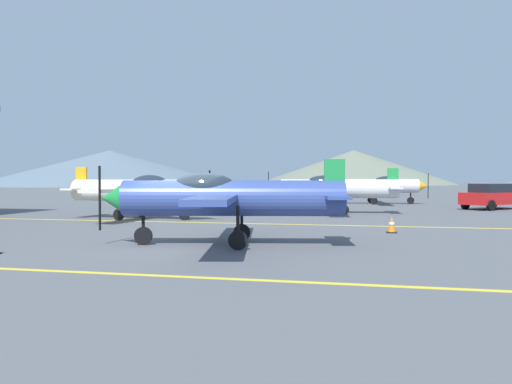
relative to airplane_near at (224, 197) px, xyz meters
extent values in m
plane|color=#54565B|center=(-1.29, -0.57, -1.42)|extent=(400.00, 400.00, 0.00)
cube|color=yellow|center=(-1.29, -4.96, -1.41)|extent=(80.00, 0.16, 0.01)
cube|color=yellow|center=(-1.29, 7.24, -1.41)|extent=(80.00, 0.16, 0.01)
cylinder|color=#33478C|center=(0.28, 0.06, -0.04)|extent=(6.53, 2.33, 1.04)
cone|color=#1E8C3F|center=(-3.21, -0.67, -0.04)|extent=(0.83, 1.00, 0.89)
cube|color=black|center=(-3.58, -0.74, -0.04)|extent=(0.06, 0.12, 1.90)
ellipsoid|color=#1E2833|center=(-0.56, -0.12, 0.27)|extent=(2.03, 1.22, 0.85)
cube|color=#33478C|center=(-0.10, -0.02, 0.01)|extent=(2.72, 8.39, 0.15)
cube|color=#33478C|center=(3.16, 0.65, 0.01)|extent=(1.15, 2.55, 0.09)
cube|color=#1E8C3F|center=(3.16, 0.65, 0.53)|extent=(0.61, 0.23, 1.14)
cylinder|color=black|center=(-2.33, -0.48, -0.67)|extent=(0.09, 0.09, 0.95)
cylinder|color=black|center=(-2.33, -0.48, -1.15)|extent=(0.54, 0.22, 0.53)
cylinder|color=black|center=(0.25, 1.12, -0.67)|extent=(0.09, 0.09, 0.95)
cylinder|color=black|center=(0.25, 1.12, -1.15)|extent=(0.54, 0.22, 0.53)
cylinder|color=black|center=(0.67, -0.93, -0.67)|extent=(0.09, 0.09, 0.95)
cylinder|color=black|center=(0.67, -0.93, -1.15)|extent=(0.54, 0.22, 0.53)
cylinder|color=silver|center=(-7.07, 8.58, -0.04)|extent=(6.51, 1.52, 1.04)
cone|color=#F2A519|center=(-3.52, 8.32, -0.04)|extent=(0.73, 0.93, 0.89)
cube|color=black|center=(-3.15, 8.29, -0.04)|extent=(0.05, 0.12, 1.90)
ellipsoid|color=#1E2833|center=(-6.22, 8.52, 0.27)|extent=(1.96, 0.99, 0.85)
cube|color=silver|center=(-6.69, 8.56, 0.01)|extent=(1.67, 8.40, 0.15)
cube|color=silver|center=(-10.01, 8.80, 0.01)|extent=(0.85, 2.51, 0.09)
cube|color=#F2A519|center=(-10.01, 8.80, 0.53)|extent=(0.60, 0.16, 1.14)
cylinder|color=black|center=(-4.42, 8.39, -0.67)|extent=(0.09, 0.09, 0.95)
cylinder|color=black|center=(-4.42, 8.39, -1.15)|extent=(0.54, 0.15, 0.53)
cylinder|color=black|center=(-7.34, 7.56, -0.67)|extent=(0.09, 0.09, 0.95)
cylinder|color=black|center=(-7.34, 7.56, -1.15)|extent=(0.54, 0.15, 0.53)
cylinder|color=black|center=(-7.18, 9.64, -0.67)|extent=(0.09, 0.09, 0.95)
cylinder|color=black|center=(-7.18, 9.64, -1.15)|extent=(0.54, 0.15, 0.53)
cylinder|color=silver|center=(2.27, 14.82, -0.04)|extent=(6.54, 1.98, 1.04)
cone|color=#1E8C3F|center=(-1.25, 14.29, -0.04)|extent=(0.79, 0.98, 0.89)
cube|color=black|center=(-1.62, 14.24, -0.04)|extent=(0.05, 0.12, 1.90)
ellipsoid|color=#1E2833|center=(1.43, 14.69, 0.27)|extent=(2.00, 1.12, 0.85)
cube|color=silver|center=(1.90, 14.76, 0.01)|extent=(2.26, 8.41, 0.15)
cube|color=silver|center=(5.18, 15.25, 0.01)|extent=(1.02, 2.54, 0.09)
cube|color=#1E8C3F|center=(5.18, 15.25, 0.53)|extent=(0.61, 0.20, 1.14)
cylinder|color=black|center=(-0.36, 14.43, -0.67)|extent=(0.09, 0.09, 0.95)
cylinder|color=black|center=(-0.36, 14.43, -1.15)|extent=(0.54, 0.19, 0.53)
cylinder|color=black|center=(2.31, 15.88, -0.67)|extent=(0.09, 0.09, 0.95)
cylinder|color=black|center=(2.31, 15.88, -1.15)|extent=(0.54, 0.19, 0.53)
cylinder|color=black|center=(2.61, 13.81, -0.67)|extent=(0.09, 0.09, 0.95)
cylinder|color=black|center=(2.61, 13.81, -1.15)|extent=(0.54, 0.19, 0.53)
cylinder|color=silver|center=(4.16, 26.40, -0.04)|extent=(6.53, 1.80, 1.04)
cone|color=#F2A519|center=(7.69, 26.82, -0.04)|extent=(0.76, 0.96, 0.89)
cube|color=black|center=(8.07, 26.87, -0.04)|extent=(0.05, 0.12, 1.90)
ellipsoid|color=#1E2833|center=(5.00, 26.50, 0.27)|extent=(1.99, 1.07, 0.85)
cube|color=silver|center=(4.53, 26.44, 0.01)|extent=(2.02, 8.41, 0.15)
cube|color=silver|center=(1.24, 26.05, 0.01)|extent=(0.95, 2.53, 0.09)
cube|color=#F2A519|center=(1.24, 26.05, 0.53)|extent=(0.61, 0.18, 1.14)
cylinder|color=black|center=(6.79, 26.71, -0.67)|extent=(0.09, 0.09, 0.95)
cylinder|color=black|center=(6.79, 26.71, -1.15)|extent=(0.54, 0.18, 0.53)
cylinder|color=black|center=(4.09, 25.34, -0.67)|extent=(0.09, 0.09, 0.95)
cylinder|color=black|center=(4.09, 25.34, -1.15)|extent=(0.54, 0.18, 0.53)
cylinder|color=black|center=(3.84, 27.41, -0.67)|extent=(0.09, 0.09, 0.95)
cylinder|color=black|center=(3.84, 27.41, -1.15)|extent=(0.54, 0.18, 0.53)
cube|color=red|center=(11.40, 20.86, -0.72)|extent=(4.33, 4.30, 0.75)
cube|color=black|center=(11.29, 20.75, -0.07)|extent=(2.83, 2.82, 0.55)
cylinder|color=black|center=(11.78, 22.49, -1.10)|extent=(0.61, 0.61, 0.64)
cylinder|color=black|center=(11.01, 19.22, -1.10)|extent=(0.61, 0.61, 0.64)
cylinder|color=black|center=(9.75, 20.50, -1.10)|extent=(0.61, 0.61, 0.64)
cube|color=black|center=(4.87, 4.68, -1.40)|extent=(0.36, 0.36, 0.04)
cone|color=orange|center=(4.87, 4.68, -1.10)|extent=(0.29, 0.29, 0.55)
cylinder|color=white|center=(4.87, 4.68, -1.07)|extent=(0.20, 0.20, 0.08)
cone|color=slate|center=(-66.82, 115.80, 3.34)|extent=(69.82, 69.82, 9.50)
cone|color=slate|center=(-3.09, 152.87, 3.95)|extent=(62.24, 62.24, 10.73)
camera|label=1|loc=(4.39, -14.75, 0.55)|focal=36.97mm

